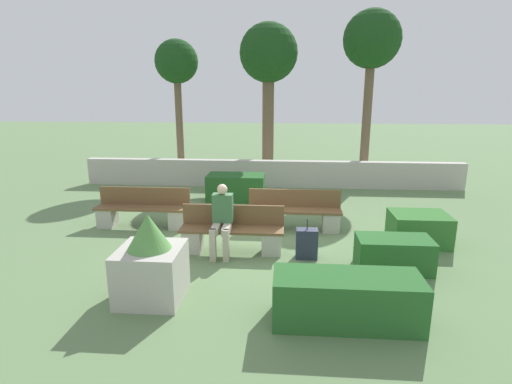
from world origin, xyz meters
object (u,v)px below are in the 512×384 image
(tree_leftmost, at_px, (177,66))
(planter_corner_left, at_px, (151,264))
(tree_center_left, at_px, (269,58))
(tree_center_right, at_px, (372,43))
(bench_right_side, at_px, (143,212))
(bench_front, at_px, (232,234))
(suitcase, at_px, (307,244))
(bench_left_side, at_px, (294,215))
(person_seated_man, at_px, (222,217))

(tree_leftmost, bearing_deg, planter_corner_left, -78.23)
(planter_corner_left, relative_size, tree_center_left, 0.25)
(tree_center_right, bearing_deg, bench_right_side, -138.23)
(bench_front, height_order, tree_center_right, tree_center_right)
(suitcase, relative_size, tree_center_right, 0.14)
(bench_left_side, height_order, bench_right_side, same)
(bench_right_side, bearing_deg, tree_center_right, 43.23)
(bench_front, relative_size, suitcase, 2.60)
(bench_left_side, bearing_deg, planter_corner_left, -125.31)
(bench_front, distance_m, bench_left_side, 1.81)
(planter_corner_left, relative_size, suitcase, 1.73)
(tree_leftmost, bearing_deg, person_seated_man, -69.41)
(suitcase, distance_m, tree_leftmost, 8.82)
(suitcase, bearing_deg, bench_left_side, 97.40)
(bench_left_side, distance_m, tree_leftmost, 7.53)
(bench_front, relative_size, bench_left_side, 0.96)
(bench_left_side, xyz_separation_m, suitcase, (0.20, -1.55, -0.07))
(bench_left_side, bearing_deg, tree_center_left, 97.46)
(person_seated_man, bearing_deg, bench_left_side, 46.86)
(planter_corner_left, height_order, suitcase, planter_corner_left)
(bench_left_side, xyz_separation_m, tree_center_left, (-0.86, 5.69, 3.73))
(bench_front, height_order, tree_center_left, tree_center_left)
(bench_front, distance_m, bench_right_side, 2.57)
(person_seated_man, relative_size, tree_leftmost, 0.29)
(suitcase, bearing_deg, bench_front, 171.40)
(planter_corner_left, xyz_separation_m, tree_center_right, (4.62, 8.41, 3.91))
(bench_right_side, bearing_deg, tree_center_left, 67.32)
(bench_left_side, xyz_separation_m, person_seated_man, (-1.39, -1.48, 0.39))
(bench_front, relative_size, bench_right_side, 0.94)
(bench_front, bearing_deg, tree_center_right, 60.75)
(tree_center_left, bearing_deg, bench_front, -92.87)
(bench_right_side, height_order, planter_corner_left, planter_corner_left)
(bench_left_side, relative_size, planter_corner_left, 1.56)
(bench_right_side, height_order, tree_center_right, tree_center_right)
(person_seated_man, xyz_separation_m, suitcase, (1.59, -0.07, -0.46))
(tree_leftmost, xyz_separation_m, tree_center_right, (6.40, -0.17, 0.64))
(bench_right_side, distance_m, tree_leftmost, 6.46)
(bench_left_side, height_order, tree_center_left, tree_center_left)
(bench_right_side, xyz_separation_m, tree_leftmost, (-0.52, 5.42, 3.47))
(bench_front, bearing_deg, planter_corner_left, -117.03)
(tree_center_right, bearing_deg, bench_front, -119.25)
(bench_right_side, xyz_separation_m, person_seated_man, (2.05, -1.43, 0.39))
(person_seated_man, distance_m, tree_center_right, 8.56)
(bench_front, xyz_separation_m, tree_center_right, (3.66, 6.54, 4.12))
(bench_left_side, relative_size, tree_center_left, 0.39)
(bench_right_side, relative_size, planter_corner_left, 1.60)
(planter_corner_left, distance_m, tree_center_right, 10.36)
(bench_left_side, bearing_deg, bench_right_side, 179.64)
(bench_front, distance_m, suitcase, 1.44)
(bench_left_side, relative_size, suitcase, 2.69)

